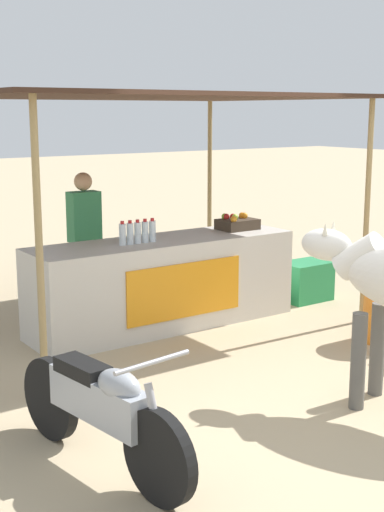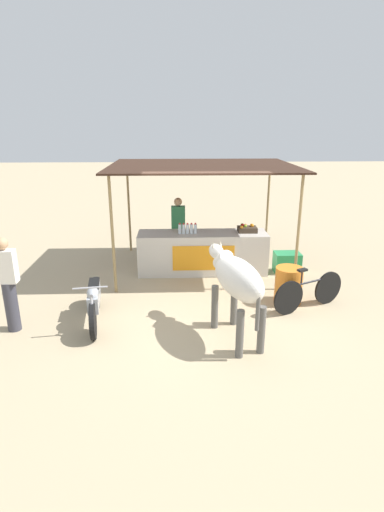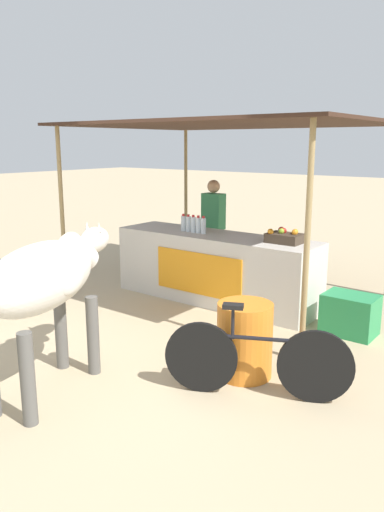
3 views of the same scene
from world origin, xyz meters
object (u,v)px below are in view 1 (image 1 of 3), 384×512
Objects in this scene: stall_counter at (164,283)px; motorcycle_parked at (101,408)px; vendor_behind_counter at (85,244)px; cooler_box at (305,281)px; fruit_crate at (237,223)px.

motorcycle_parked is at bearing -130.03° from stall_counter.
vendor_behind_counter is 0.92× the size of motorcycle_parked.
fruit_crate is at bearing 170.93° from cooler_box.
cooler_box is at bearing -18.30° from vendor_behind_counter.
stall_counter is 1.18m from fruit_crate.
fruit_crate is (1.04, 0.06, 0.55)m from stall_counter.
vendor_behind_counter reaches higher than motorcycle_parked.
fruit_crate is 0.27× the size of vendor_behind_counter.
vendor_behind_counter reaches higher than stall_counter.
stall_counter reaches higher than motorcycle_parked.
vendor_behind_counter is 2.77m from cooler_box.
cooler_box is (0.96, -0.15, -0.79)m from fruit_crate.
cooler_box is (2.57, -0.85, -0.61)m from vendor_behind_counter.
motorcycle_parked is (-3.10, -2.51, -0.61)m from fruit_crate.
stall_counter is 6.82× the size of fruit_crate.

